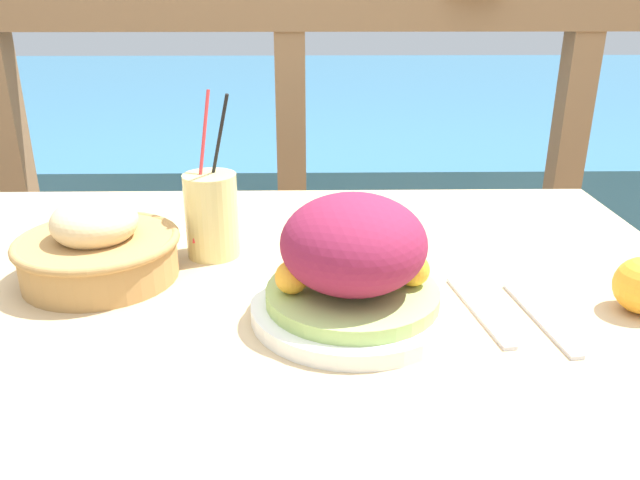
# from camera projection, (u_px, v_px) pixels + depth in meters

# --- Properties ---
(patio_table) EXTENTS (1.17, 0.93, 0.74)m
(patio_table) POSITION_uv_depth(u_px,v_px,m) (279.00, 357.00, 0.84)
(patio_table) COLOR tan
(patio_table) RESTS_ON ground_plane
(railing_fence) EXTENTS (2.80, 0.08, 1.11)m
(railing_fence) POSITION_uv_depth(u_px,v_px,m) (292.00, 144.00, 1.52)
(railing_fence) COLOR brown
(railing_fence) RESTS_ON ground_plane
(sea_backdrop) EXTENTS (12.00, 4.00, 0.55)m
(sea_backdrop) POSITION_uv_depth(u_px,v_px,m) (302.00, 130.00, 4.03)
(sea_backdrop) COLOR teal
(sea_backdrop) RESTS_ON ground_plane
(salad_plate) EXTENTS (0.25, 0.25, 0.15)m
(salad_plate) POSITION_uv_depth(u_px,v_px,m) (353.00, 266.00, 0.74)
(salad_plate) COLOR white
(salad_plate) RESTS_ON patio_table
(drink_glass) EXTENTS (0.08, 0.08, 0.24)m
(drink_glass) POSITION_uv_depth(u_px,v_px,m) (212.00, 215.00, 0.92)
(drink_glass) COLOR #DBCC7F
(drink_glass) RESTS_ON patio_table
(bread_basket) EXTENTS (0.22, 0.22, 0.12)m
(bread_basket) POSITION_uv_depth(u_px,v_px,m) (98.00, 248.00, 0.85)
(bread_basket) COLOR #AD7F47
(bread_basket) RESTS_ON patio_table
(fork) EXTENTS (0.04, 0.18, 0.00)m
(fork) POSITION_uv_depth(u_px,v_px,m) (479.00, 310.00, 0.77)
(fork) COLOR silver
(fork) RESTS_ON patio_table
(knife) EXTENTS (0.04, 0.18, 0.00)m
(knife) POSITION_uv_depth(u_px,v_px,m) (540.00, 318.00, 0.75)
(knife) COLOR silver
(knife) RESTS_ON patio_table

